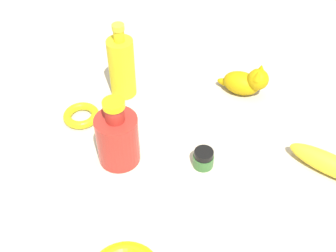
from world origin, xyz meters
name	(u,v)px	position (x,y,z in m)	size (l,w,h in m)	color
ground	(168,146)	(0.00, 0.00, 0.00)	(2.00, 2.00, 0.00)	#BCB29E
nail_polish_jar	(203,158)	(0.04, -0.09, 0.02)	(0.04, 0.04, 0.04)	#33662E
cat_figurine	(246,81)	(0.26, 0.06, 0.04)	(0.10, 0.12, 0.09)	#B59208
bottle_tall	(122,66)	(0.00, 0.22, 0.08)	(0.06, 0.06, 0.20)	yellow
bangle	(81,116)	(-0.13, 0.18, 0.01)	(0.09, 0.09, 0.02)	gold
banana	(329,164)	(0.25, -0.24, 0.02)	(0.18, 0.05, 0.05)	yellow
bottle_short	(117,137)	(-0.11, 0.02, 0.06)	(0.09, 0.09, 0.16)	#A82921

